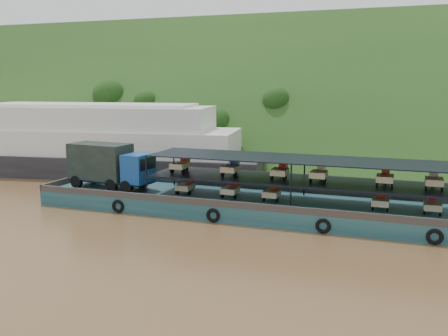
% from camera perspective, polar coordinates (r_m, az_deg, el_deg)
% --- Properties ---
extents(ground, '(160.00, 160.00, 0.00)m').
position_cam_1_polar(ground, '(38.22, 1.30, -5.64)').
color(ground, brown).
rests_on(ground, ground).
extents(hillside, '(140.00, 39.60, 39.60)m').
position_cam_1_polar(hillside, '(72.60, 10.39, 1.63)').
color(hillside, '#1E3B15').
rests_on(hillside, ground).
extents(cargo_barge, '(35.00, 7.18, 4.98)m').
position_cam_1_polar(cargo_barge, '(39.46, 1.18, -3.27)').
color(cargo_barge, '#143846').
rests_on(cargo_barge, ground).
extents(passenger_ferry, '(39.45, 15.31, 7.78)m').
position_cam_1_polar(passenger_ferry, '(58.01, -14.83, 2.77)').
color(passenger_ferry, black).
rests_on(passenger_ferry, ground).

